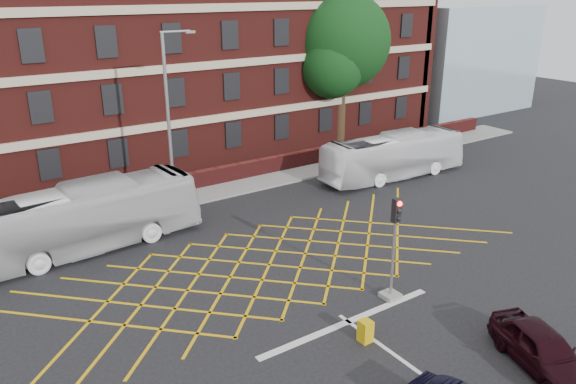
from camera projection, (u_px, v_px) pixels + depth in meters
ground at (295, 283)px, 23.70m from camera, size 120.00×120.00×0.00m
victorian_building at (113, 48)px, 38.14m from camera, size 51.00×12.17×20.40m
boundary_wall at (170, 186)px, 33.57m from camera, size 56.00×0.50×1.10m
far_pavement at (178, 198)px, 32.97m from camera, size 60.00×3.00×0.12m
glass_block at (452, 57)px, 56.22m from camera, size 14.00×10.00×10.00m
box_junction_hatching at (269, 265)px, 25.25m from camera, size 8.22×8.22×0.02m
stop_line at (348, 322)px, 20.99m from camera, size 8.00×0.30×0.02m
bus_left at (78, 219)px, 26.07m from camera, size 11.65×3.41×3.21m
bus_right at (394, 156)px, 36.31m from camera, size 10.42×3.02×2.87m
car_maroon at (542, 349)px, 18.28m from camera, size 2.90×4.43×1.40m
deciduous_tree at (341, 48)px, 41.94m from camera, size 7.53×7.25×11.54m
traffic_light_near at (393, 258)px, 22.01m from camera, size 0.70×0.70×4.27m
street_lamp at (172, 155)px, 29.60m from camera, size 2.25×1.00×9.73m
utility_cabinet at (365, 331)px, 19.73m from camera, size 0.42×0.44×0.82m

